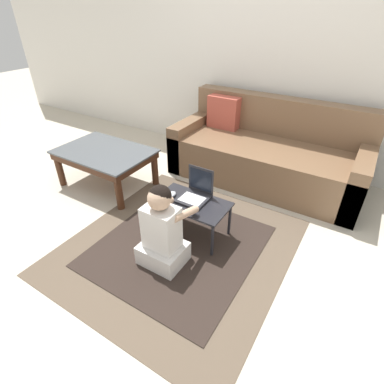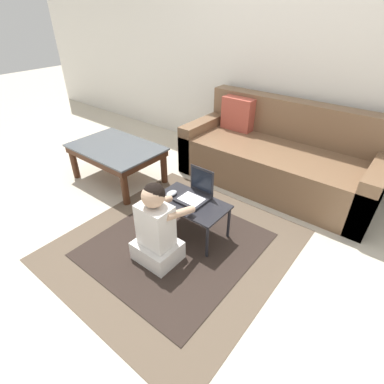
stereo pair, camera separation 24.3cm
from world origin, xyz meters
The scene contains 9 objects.
ground_plane centered at (0.00, 0.00, 0.00)m, with size 16.00×16.00×0.00m, color beige.
wall_back centered at (0.00, 1.79, 1.25)m, with size 9.00×0.06×2.50m.
area_rug centered at (0.06, -0.13, 0.00)m, with size 1.67×1.77×0.01m.
couch centered at (0.24, 1.32, 0.29)m, with size 1.99×0.87×0.83m.
coffee_table centered at (-1.13, 0.29, 0.34)m, with size 0.96×0.65×0.40m.
laptop_desk centered at (0.06, 0.07, 0.29)m, with size 0.60×0.35×0.32m.
laptop centered at (0.05, 0.14, 0.36)m, with size 0.23×0.24×0.25m.
computer_mouse centered at (-0.13, 0.05, 0.34)m, with size 0.07×0.11×0.03m.
person_seated centered at (0.05, -0.32, 0.30)m, with size 0.33×0.43×0.68m.
Camera 1 is at (1.11, -1.61, 1.70)m, focal length 28.00 mm.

